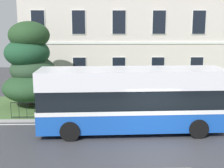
# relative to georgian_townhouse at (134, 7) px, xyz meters

# --- Properties ---
(ground_plane) EXTENTS (60.00, 56.00, 0.18)m
(ground_plane) POSITION_rel_georgian_townhouse_xyz_m (-0.40, -14.40, -7.23)
(ground_plane) COLOR #3D3D42
(georgian_townhouse) EXTENTS (19.15, 9.13, 14.12)m
(georgian_townhouse) POSITION_rel_georgian_townhouse_xyz_m (0.00, 0.00, 0.00)
(georgian_townhouse) COLOR beige
(georgian_townhouse) RESTS_ON ground_plane
(iron_verge_railing) EXTENTS (16.31, 0.04, 0.97)m
(iron_verge_railing) POSITION_rel_georgian_townhouse_xyz_m (0.00, -11.15, -6.59)
(iron_verge_railing) COLOR black
(iron_verge_railing) RESTS_ON ground_plane
(evergreen_tree) EXTENTS (3.98, 3.98, 5.63)m
(evergreen_tree) POSITION_rel_georgian_townhouse_xyz_m (-7.63, -8.08, -4.52)
(evergreen_tree) COLOR #423328
(evergreen_tree) RESTS_ON ground_plane
(single_decker_bus) EXTENTS (9.58, 2.89, 3.28)m
(single_decker_bus) POSITION_rel_georgian_townhouse_xyz_m (-1.28, -13.09, -5.49)
(single_decker_bus) COLOR #184DB3
(single_decker_bus) RESTS_ON ground_plane
(litter_bin) EXTENTS (0.45, 0.45, 1.17)m
(litter_bin) POSITION_rel_georgian_townhouse_xyz_m (-5.08, -10.53, -6.51)
(litter_bin) COLOR #23472D
(litter_bin) RESTS_ON ground_plane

